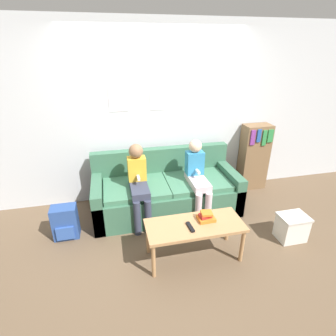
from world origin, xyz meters
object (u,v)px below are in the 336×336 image
(coffee_table, at_px, (195,228))
(storage_box, at_px, (292,227))
(tv_remote, at_px, (190,227))
(bookshelf, at_px, (254,157))
(person_left, at_px, (138,181))
(person_right, at_px, (197,175))
(couch, at_px, (166,192))
(backpack, at_px, (65,222))

(coffee_table, bearing_deg, storage_box, 1.20)
(tv_remote, bearing_deg, bookshelf, 38.22)
(person_left, relative_size, tv_remote, 6.26)
(person_left, bearing_deg, person_right, -0.19)
(person_right, distance_m, bookshelf, 1.30)
(couch, relative_size, person_right, 1.92)
(bookshelf, bearing_deg, couch, -167.70)
(tv_remote, distance_m, backpack, 1.61)
(person_right, bearing_deg, bookshelf, 25.05)
(person_left, bearing_deg, storage_box, -24.47)
(coffee_table, xyz_separation_m, backpack, (-1.47, 0.70, -0.19))
(couch, relative_size, person_left, 1.91)
(coffee_table, height_order, backpack, coffee_table)
(person_left, distance_m, bookshelf, 2.07)
(backpack, bearing_deg, tv_remote, -28.25)
(person_left, height_order, storage_box, person_left)
(person_right, distance_m, storage_box, 1.36)
(couch, relative_size, coffee_table, 1.92)
(couch, relative_size, backpack, 4.74)
(coffee_table, distance_m, backpack, 1.64)
(tv_remote, bearing_deg, coffee_table, 30.82)
(coffee_table, relative_size, person_right, 1.00)
(bookshelf, bearing_deg, tv_remote, -137.14)
(couch, bearing_deg, backpack, -165.81)
(person_right, xyz_separation_m, backpack, (-1.78, -0.14, -0.40))
(storage_box, xyz_separation_m, backpack, (-2.76, 0.68, 0.04))
(person_right, height_order, backpack, person_right)
(person_left, distance_m, backpack, 1.05)
(couch, height_order, storage_box, couch)
(tv_remote, xyz_separation_m, backpack, (-1.40, 0.75, -0.25))
(tv_remote, bearing_deg, person_left, 111.44)
(coffee_table, relative_size, person_left, 1.00)
(bookshelf, relative_size, storage_box, 3.15)
(storage_box, bearing_deg, backpack, 166.25)
(backpack, bearing_deg, storage_box, -13.75)
(tv_remote, bearing_deg, couch, 86.60)
(coffee_table, xyz_separation_m, storage_box, (1.29, 0.03, -0.23))
(couch, bearing_deg, storage_box, -36.43)
(couch, distance_m, bookshelf, 1.64)
(bookshelf, bearing_deg, person_right, -154.95)
(person_right, relative_size, bookshelf, 0.98)
(couch, bearing_deg, person_right, -27.34)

